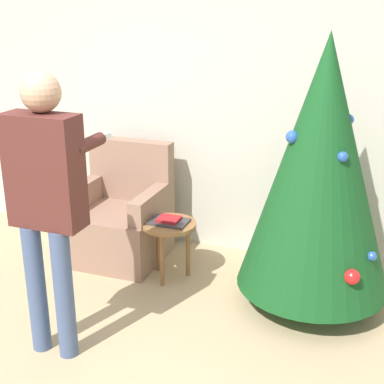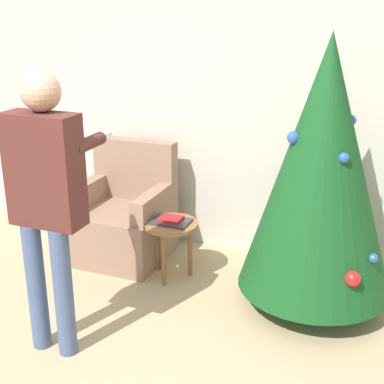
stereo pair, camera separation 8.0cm
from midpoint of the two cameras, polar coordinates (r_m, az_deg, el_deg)
name	(u,v)px [view 2 (the right image)]	position (r m, az deg, el deg)	size (l,w,h in m)	color
wall_back	(207,99)	(4.68, 2.07, 9.84)	(8.00, 0.06, 2.70)	beige
christmas_tree	(322,168)	(3.79, 14.28, 2.53)	(1.10, 1.10, 1.98)	brown
armchair	(124,219)	(4.74, -6.80, -2.84)	(0.77, 0.74, 1.00)	#93705B
person_standing	(46,190)	(3.30, -14.63, 0.18)	(0.46, 0.57, 1.78)	#475B84
side_stool	(171,231)	(4.30, -1.70, -4.16)	(0.44, 0.44, 0.48)	olive
laptop	(171,221)	(4.27, -1.71, -3.16)	(0.30, 0.21, 0.02)	#38383D
book	(171,219)	(4.26, -1.71, -2.89)	(0.17, 0.15, 0.02)	#B21E23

